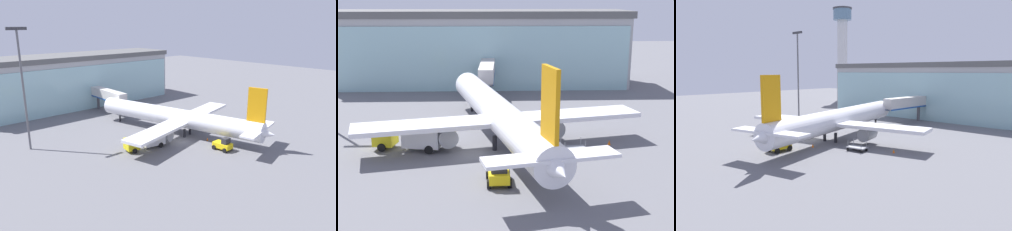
% 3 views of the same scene
% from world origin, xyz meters
% --- Properties ---
extents(ground, '(240.00, 240.00, 0.00)m').
position_xyz_m(ground, '(0.00, 0.00, 0.00)').
color(ground, slate).
extents(terminal_building, '(54.03, 13.90, 13.49)m').
position_xyz_m(terminal_building, '(-0.00, 39.80, 6.74)').
color(terminal_building, '#A7A7A7').
rests_on(terminal_building, ground).
extents(jet_bridge, '(2.70, 13.49, 5.75)m').
position_xyz_m(jet_bridge, '(1.49, 26.66, 4.38)').
color(jet_bridge, beige).
rests_on(jet_bridge, ground).
extents(airplane, '(31.71, 38.77, 10.99)m').
position_xyz_m(airplane, '(2.80, 3.51, 3.31)').
color(airplane, silver).
rests_on(airplane, ground).
extents(catering_truck, '(7.58, 3.55, 2.65)m').
position_xyz_m(catering_truck, '(-6.83, 1.83, 1.47)').
color(catering_truck, yellow).
rests_on(catering_truck, ground).
extents(baggage_cart, '(3.00, 1.98, 1.50)m').
position_xyz_m(baggage_cart, '(10.47, -0.02, 0.50)').
color(baggage_cart, gray).
rests_on(baggage_cart, ground).
extents(pushback_tug, '(2.26, 3.26, 2.30)m').
position_xyz_m(pushback_tug, '(2.44, -7.96, 0.97)').
color(pushback_tug, yellow).
rests_on(pushback_tug, ground).
extents(safety_cone_nose, '(0.36, 0.36, 0.55)m').
position_xyz_m(safety_cone_nose, '(4.14, -2.97, 0.28)').
color(safety_cone_nose, orange).
rests_on(safety_cone_nose, ground).
extents(safety_cone_wingtip, '(0.36, 0.36, 0.55)m').
position_xyz_m(safety_cone_wingtip, '(15.03, 2.59, 0.28)').
color(safety_cone_wingtip, orange).
rests_on(safety_cone_wingtip, ground).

